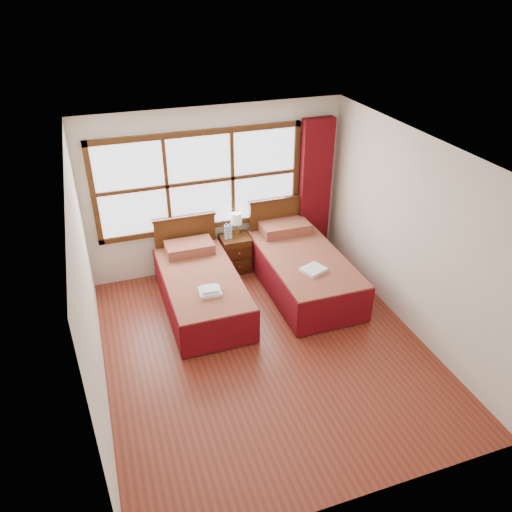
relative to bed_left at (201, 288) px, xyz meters
name	(u,v)px	position (x,y,z in m)	size (l,w,h in m)	color
floor	(265,348)	(0.55, -1.20, -0.31)	(4.50, 4.50, 0.00)	maroon
ceiling	(268,154)	(0.55, -1.20, 2.29)	(4.50, 4.50, 0.00)	white
wall_back	(216,191)	(0.55, 1.05, 0.99)	(4.00, 4.00, 0.00)	silver
wall_left	(88,294)	(-1.45, -1.20, 0.99)	(4.50, 4.50, 0.00)	silver
wall_right	(414,236)	(2.55, -1.20, 0.99)	(4.50, 4.50, 0.00)	silver
window	(200,182)	(0.30, 1.01, 1.19)	(3.16, 0.06, 1.56)	white
curtain	(315,189)	(2.15, 0.91, 0.86)	(0.50, 0.16, 2.30)	#5F090F
bed_left	(201,288)	(0.00, 0.00, 0.00)	(1.04, 2.06, 1.01)	#40200D
bed_right	(302,268)	(1.56, 0.00, 0.02)	(1.12, 2.17, 1.09)	#40200D
nightstand	(235,253)	(0.76, 0.80, -0.01)	(0.45, 0.44, 0.60)	#492710
towels_left	(210,291)	(0.01, -0.51, 0.27)	(0.31, 0.27, 0.09)	white
towels_right	(313,270)	(1.51, -0.51, 0.30)	(0.38, 0.36, 0.05)	white
lamp	(236,219)	(0.82, 0.93, 0.54)	(0.18, 0.18, 0.35)	gold
bottle_near	(227,232)	(0.62, 0.79, 0.41)	(0.07, 0.07, 0.26)	silver
bottle_far	(230,232)	(0.68, 0.78, 0.40)	(0.07, 0.07, 0.25)	silver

